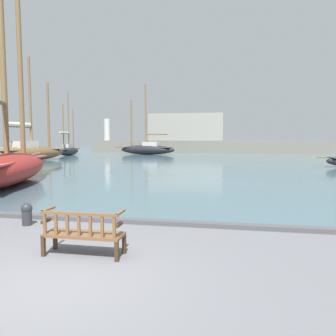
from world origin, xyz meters
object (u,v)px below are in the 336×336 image
object	(u,v)px
park_bench	(83,233)
sailboat_nearest_starboard	(30,151)
sailboat_mid_starboard	(69,150)
sailboat_outer_starboard	(6,162)
mooring_bollard	(27,213)
sailboat_nearest_port	(147,148)

from	to	relation	value
park_bench	sailboat_nearest_starboard	xyz separation A→B (m)	(-17.48, 24.47, 0.62)
sailboat_mid_starboard	sailboat_outer_starboard	xyz separation A→B (m)	(11.05, -27.42, 0.31)
sailboat_nearest_starboard	mooring_bollard	bearing A→B (deg)	-56.50
sailboat_nearest_port	sailboat_mid_starboard	bearing A→B (deg)	-154.32
sailboat_nearest_starboard	sailboat_outer_starboard	distance (m)	18.66
park_bench	mooring_bollard	bearing A→B (deg)	143.37
park_bench	sailboat_nearest_port	world-z (taller)	sailboat_nearest_port
park_bench	sailboat_mid_starboard	world-z (taller)	sailboat_mid_starboard
sailboat_mid_starboard	sailboat_nearest_starboard	bearing A→B (deg)	-81.81
sailboat_outer_starboard	mooring_bollard	world-z (taller)	sailboat_outer_starboard
sailboat_mid_starboard	sailboat_nearest_starboard	distance (m)	11.43
park_bench	mooring_bollard	distance (m)	3.16
park_bench	sailboat_outer_starboard	world-z (taller)	sailboat_outer_starboard
park_bench	mooring_bollard	world-z (taller)	park_bench
sailboat_mid_starboard	sailboat_nearest_starboard	size ratio (longest dim) A/B	0.83
park_bench	sailboat_mid_starboard	xyz separation A→B (m)	(-19.11, 35.78, 0.40)
sailboat_mid_starboard	sailboat_nearest_port	xyz separation A→B (m)	(9.94, 4.78, 0.09)
sailboat_outer_starboard	sailboat_nearest_port	bearing A→B (deg)	91.98
sailboat_outer_starboard	sailboat_nearest_port	distance (m)	32.22
mooring_bollard	sailboat_nearest_starboard	bearing A→B (deg)	123.50
sailboat_nearest_starboard	sailboat_outer_starboard	size ratio (longest dim) A/B	0.74
park_bench	sailboat_mid_starboard	distance (m)	40.57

